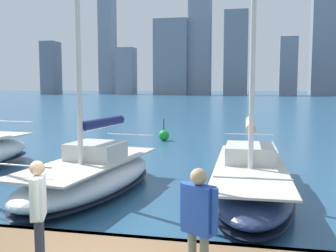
% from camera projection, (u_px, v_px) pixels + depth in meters
% --- Properties ---
extents(city_skyline, '(169.77, 22.94, 51.94)m').
position_uv_depth(city_skyline, '(262.00, 50.00, 158.04)').
color(city_skyline, gray).
rests_on(city_skyline, ground).
extents(sailboat_tan, '(2.75, 8.92, 9.63)m').
position_uv_depth(sailboat_tan, '(250.00, 177.00, 12.65)').
color(sailboat_tan, navy).
rests_on(sailboat_tan, ground).
extents(sailboat_navy, '(3.58, 7.54, 12.69)m').
position_uv_depth(sailboat_navy, '(90.00, 173.00, 12.89)').
color(sailboat_navy, silver).
rests_on(sailboat_navy, ground).
extents(person_blue_shirt, '(0.58, 0.41, 1.77)m').
position_uv_depth(person_blue_shirt, '(198.00, 218.00, 5.50)').
color(person_blue_shirt, gray).
rests_on(person_blue_shirt, dock_pier).
extents(person_white_shirt, '(0.36, 0.60, 1.74)m').
position_uv_depth(person_white_shirt, '(38.00, 204.00, 6.20)').
color(person_white_shirt, '#2D3347').
rests_on(person_white_shirt, dock_pier).
extents(channel_buoy, '(0.70, 0.70, 1.40)m').
position_uv_depth(channel_buoy, '(164.00, 135.00, 25.34)').
color(channel_buoy, green).
rests_on(channel_buoy, ground).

